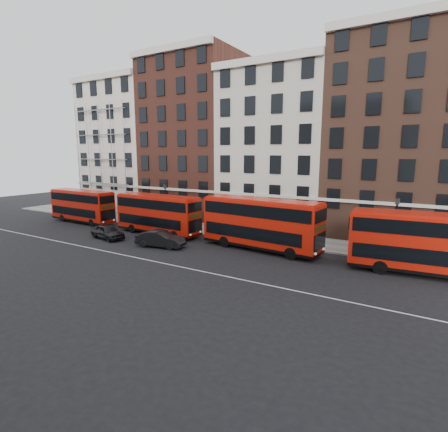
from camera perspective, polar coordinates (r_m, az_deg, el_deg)
The scene contains 14 objects.
ground at distance 29.64m, azimuth -4.73°, elevation -7.22°, with size 120.00×120.00×0.00m, color black.
pavement at distance 38.31m, azimuth 4.48°, elevation -3.08°, with size 80.00×5.00×0.15m, color gray.
kerb at distance 36.15m, azimuth 2.70°, elevation -3.86°, with size 80.00×0.30×0.16m, color gray.
road_centre_line at distance 28.12m, azimuth -7.13°, elevation -8.23°, with size 70.00×0.12×0.01m, color white.
building_terrace at distance 44.16m, azimuth 8.70°, elevation 11.88°, with size 64.00×11.95×22.00m.
bus_a at distance 48.63m, azimuth -22.17°, elevation 1.63°, with size 10.07×2.74×4.20m.
bus_b at distance 39.17m, azimuth -10.79°, elevation 0.44°, with size 10.46×2.87×4.36m.
bus_c at distance 32.29m, azimuth 5.95°, elevation -1.10°, with size 11.56×3.74×4.77m.
bus_d at distance 29.41m, azimuth 30.48°, elevation -3.79°, with size 11.14×3.66×4.60m.
car_rear at distance 38.64m, azimuth -18.48°, elevation -2.45°, with size 1.77×4.41×1.50m, color black.
car_front at distance 34.00m, azimuth -10.33°, elevation -3.69°, with size 1.68×4.81×1.58m, color black.
lamp_post_left at distance 42.60m, azimuth -9.52°, elevation 2.26°, with size 0.44×0.44×5.33m.
lamp_post_right at distance 32.34m, azimuth 26.21°, elevation -1.16°, with size 0.44×0.44×5.33m.
iron_railings at distance 40.12m, azimuth 5.90°, elevation -1.66°, with size 6.60×0.06×1.00m, color black, non-canonical shape.
Camera 1 is at (16.61, -22.89, 8.85)m, focal length 28.00 mm.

